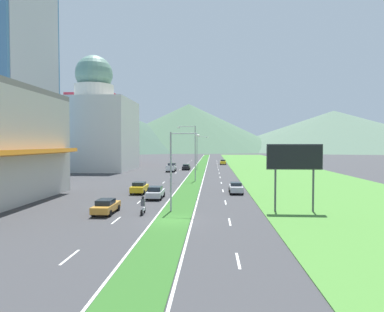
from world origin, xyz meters
TOP-DOWN VIEW (x-y plane):
  - ground_plane at (0.00, 0.00)m, footprint 600.00×600.00m
  - grass_median at (0.00, 60.00)m, footprint 3.20×240.00m
  - grass_verge_right at (20.60, 60.00)m, footprint 24.00×240.00m
  - lane_dash_left_1 at (-5.10, -10.04)m, footprint 0.16×2.80m
  - lane_dash_left_2 at (-5.10, -0.08)m, footprint 0.16×2.80m
  - lane_dash_left_3 at (-5.10, 9.88)m, footprint 0.16×2.80m
  - lane_dash_left_4 at (-5.10, 19.83)m, footprint 0.16×2.80m
  - lane_dash_left_5 at (-5.10, 29.79)m, footprint 0.16×2.80m
  - lane_dash_left_6 at (-5.10, 39.75)m, footprint 0.16×2.80m
  - lane_dash_left_7 at (-5.10, 49.71)m, footprint 0.16×2.80m
  - lane_dash_left_8 at (-5.10, 59.67)m, footprint 0.16×2.80m
  - lane_dash_left_9 at (-5.10, 69.63)m, footprint 0.16×2.80m
  - lane_dash_left_10 at (-5.10, 79.58)m, footprint 0.16×2.80m
  - lane_dash_left_11 at (-5.10, 89.54)m, footprint 0.16×2.80m
  - lane_dash_left_12 at (-5.10, 99.50)m, footprint 0.16×2.80m
  - lane_dash_left_13 at (-5.10, 109.46)m, footprint 0.16×2.80m
  - lane_dash_right_1 at (5.10, -10.04)m, footprint 0.16×2.80m
  - lane_dash_right_2 at (5.10, -0.08)m, footprint 0.16×2.80m
  - lane_dash_right_3 at (5.10, 9.88)m, footprint 0.16×2.80m
  - lane_dash_right_4 at (5.10, 19.83)m, footprint 0.16×2.80m
  - lane_dash_right_5 at (5.10, 29.79)m, footprint 0.16×2.80m
  - lane_dash_right_6 at (5.10, 39.75)m, footprint 0.16×2.80m
  - lane_dash_right_7 at (5.10, 49.71)m, footprint 0.16×2.80m
  - lane_dash_right_8 at (5.10, 59.67)m, footprint 0.16×2.80m
  - lane_dash_right_9 at (5.10, 69.63)m, footprint 0.16×2.80m
  - lane_dash_right_10 at (5.10, 79.58)m, footprint 0.16×2.80m
  - lane_dash_right_11 at (5.10, 89.54)m, footprint 0.16×2.80m
  - lane_dash_right_12 at (5.10, 99.50)m, footprint 0.16×2.80m
  - lane_dash_right_13 at (5.10, 109.46)m, footprint 0.16×2.80m
  - edge_line_median_left at (-1.75, 60.00)m, footprint 0.16×240.00m
  - edge_line_median_right at (1.75, 60.00)m, footprint 0.16×240.00m
  - domed_building at (-27.23, 57.28)m, footprint 19.37×19.37m
  - midrise_colored at (-33.89, 77.63)m, footprint 14.79×14.79m
  - hill_far_left at (-94.15, 265.43)m, footprint 195.90×195.90m
  - hill_far_center at (-18.80, 288.13)m, footprint 182.72×182.72m
  - hill_far_right at (116.38, 295.92)m, footprint 226.61×226.61m
  - street_lamp_near at (-0.26, 4.04)m, footprint 3.08×0.47m
  - street_lamp_mid at (0.01, 32.24)m, footprint 3.44×0.28m
  - street_lamp_far at (-0.23, 60.41)m, footprint 3.16×0.29m
  - billboard_roadside at (11.82, 4.69)m, footprint 5.59×0.28m
  - car_0 at (-3.41, 59.42)m, footprint 1.99×4.60m
  - car_1 at (-6.93, 2.75)m, footprint 1.88×4.49m
  - car_2 at (6.96, 82.42)m, footprint 1.98×4.37m
  - car_3 at (-6.58, 16.48)m, footprint 1.98×4.16m
  - car_4 at (6.82, 17.44)m, footprint 1.88×4.17m
  - car_5 at (-3.59, 12.18)m, footprint 1.94×4.40m
  - pickup_truck_0 at (-6.69, 53.82)m, footprint 2.18×5.40m
  - motorcycle_rider at (-3.21, 2.63)m, footprint 0.36×2.00m

SIDE VIEW (x-z plane):
  - ground_plane at x=0.00m, z-range 0.00..0.00m
  - lane_dash_left_1 at x=-5.10m, z-range 0.00..0.01m
  - lane_dash_left_2 at x=-5.10m, z-range 0.00..0.01m
  - lane_dash_left_3 at x=-5.10m, z-range 0.00..0.01m
  - lane_dash_left_4 at x=-5.10m, z-range 0.00..0.01m
  - lane_dash_left_5 at x=-5.10m, z-range 0.00..0.01m
  - lane_dash_left_6 at x=-5.10m, z-range 0.00..0.01m
  - lane_dash_left_7 at x=-5.10m, z-range 0.00..0.01m
  - lane_dash_left_8 at x=-5.10m, z-range 0.00..0.01m
  - lane_dash_left_9 at x=-5.10m, z-range 0.00..0.01m
  - lane_dash_left_10 at x=-5.10m, z-range 0.00..0.01m
  - lane_dash_left_11 at x=-5.10m, z-range 0.00..0.01m
  - lane_dash_left_12 at x=-5.10m, z-range 0.00..0.01m
  - lane_dash_left_13 at x=-5.10m, z-range 0.00..0.01m
  - lane_dash_right_1 at x=5.10m, z-range 0.00..0.01m
  - lane_dash_right_2 at x=5.10m, z-range 0.00..0.01m
  - lane_dash_right_3 at x=5.10m, z-range 0.00..0.01m
  - lane_dash_right_4 at x=5.10m, z-range 0.00..0.01m
  - lane_dash_right_5 at x=5.10m, z-range 0.00..0.01m
  - lane_dash_right_6 at x=5.10m, z-range 0.00..0.01m
  - lane_dash_right_7 at x=5.10m, z-range 0.00..0.01m
  - lane_dash_right_8 at x=5.10m, z-range 0.00..0.01m
  - lane_dash_right_9 at x=5.10m, z-range 0.00..0.01m
  - lane_dash_right_10 at x=5.10m, z-range 0.00..0.01m
  - lane_dash_right_11 at x=5.10m, z-range 0.00..0.01m
  - lane_dash_right_12 at x=5.10m, z-range 0.00..0.01m
  - lane_dash_right_13 at x=5.10m, z-range 0.00..0.01m
  - edge_line_median_left at x=-1.75m, z-range 0.00..0.01m
  - edge_line_median_right at x=1.75m, z-range 0.00..0.01m
  - grass_median at x=0.00m, z-range 0.00..0.06m
  - grass_verge_right at x=20.60m, z-range 0.00..0.06m
  - car_1 at x=-6.93m, z-range 0.02..1.46m
  - motorcycle_rider at x=-3.21m, z-range -0.15..1.65m
  - car_0 at x=-3.41m, z-range 0.02..1.48m
  - car_4 at x=6.82m, z-range 0.02..1.53m
  - car_5 at x=-3.59m, z-range 0.01..1.55m
  - car_2 at x=6.96m, z-range 0.01..1.61m
  - car_3 at x=-6.58m, z-range 0.01..1.61m
  - pickup_truck_0 at x=-6.69m, z-range -0.02..1.98m
  - street_lamp_near at x=-0.26m, z-range 0.69..8.77m
  - street_lamp_far at x=-0.23m, z-range 0.71..9.59m
  - billboard_roadside at x=11.82m, z-range 1.81..8.69m
  - street_lamp_mid at x=0.01m, z-range 0.77..10.96m
  - midrise_colored at x=-33.89m, z-range 0.00..22.37m
  - domed_building at x=-27.23m, z-range -3.51..26.22m
  - hill_far_right at x=116.38m, z-range 0.00..37.58m
  - hill_far_left at x=-94.15m, z-range 0.00..41.05m
  - hill_far_center at x=-18.80m, z-range 0.00..43.83m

